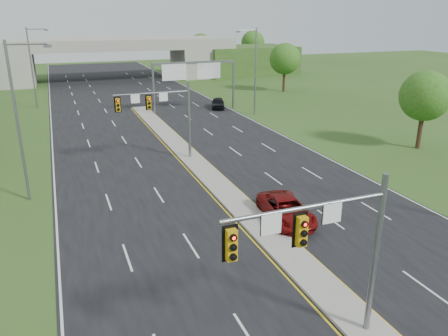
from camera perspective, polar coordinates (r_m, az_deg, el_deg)
name	(u,v)px	position (r m, az deg, el deg)	size (l,w,h in m)	color
ground	(366,331)	(20.30, 18.00, -19.62)	(240.00, 240.00, 0.00)	#314F1C
road	(164,133)	(49.60, -7.82, 4.61)	(24.00, 160.00, 0.02)	black
median	(197,164)	(38.47, -3.57, 0.55)	(2.00, 54.00, 0.16)	gray
lane_markings	(173,147)	(43.76, -6.69, 2.69)	(23.72, 160.00, 0.01)	gold
signal_mast_near	(330,241)	(16.45, 13.62, -9.26)	(6.62, 0.60, 7.00)	slate
signal_mast_far	(164,110)	(38.48, -7.84, 7.56)	(6.62, 0.60, 7.00)	slate
sign_gantry	(193,72)	(59.79, -4.01, 12.34)	(11.58, 0.44, 6.67)	slate
overpass	(109,62)	(92.84, -14.73, 13.20)	(80.00, 14.00, 8.10)	gray
lightpole_l_mid	(20,115)	(32.48, -25.13, 6.23)	(2.85, 0.25, 11.00)	slate
lightpole_l_far	(33,64)	(67.11, -23.70, 12.32)	(2.85, 0.25, 11.00)	slate
lightpole_r_far	(254,68)	(57.49, 3.95, 12.93)	(2.85, 0.25, 11.00)	slate
tree_r_near	(425,96)	(46.30, 24.79, 8.53)	(4.80, 4.80, 7.60)	#382316
tree_r_mid	(285,59)	(76.60, 7.96, 13.93)	(5.20, 5.20, 8.12)	#382316
tree_back_c	(201,45)	(111.59, -3.02, 15.72)	(5.60, 5.60, 8.32)	#382316
tree_back_d	(253,43)	(116.71, 3.78, 16.02)	(6.00, 6.00, 8.85)	#382316
car_far_a	(286,210)	(28.15, 8.12, -5.40)	(2.49, 5.40, 1.50)	maroon
car_far_c	(218,103)	(62.29, -0.78, 8.49)	(1.73, 4.30, 1.46)	black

